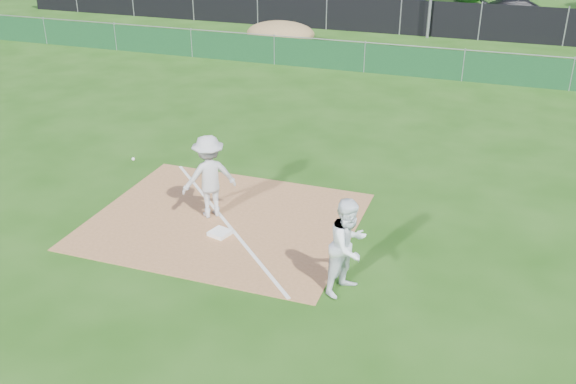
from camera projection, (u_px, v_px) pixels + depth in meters
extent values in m
plane|color=#1C480F|center=(331.00, 107.00, 22.60)|extent=(90.00, 90.00, 0.00)
cube|color=#9B663E|center=(224.00, 221.00, 14.94)|extent=(6.00, 5.00, 0.02)
cube|color=white|center=(224.00, 220.00, 14.93)|extent=(5.01, 5.01, 0.01)
cube|color=#0F391B|center=(365.00, 58.00, 26.59)|extent=(44.00, 0.05, 1.20)
ellipsoid|color=olive|center=(280.00, 34.00, 31.07)|extent=(3.38, 2.60, 1.17)
cube|color=black|center=(401.00, 17.00, 33.26)|extent=(46.00, 0.04, 1.80)
cube|color=black|center=(415.00, 18.00, 37.90)|extent=(46.00, 9.00, 0.01)
cube|color=white|center=(220.00, 233.00, 14.29)|extent=(0.52, 0.52, 0.09)
imported|color=silver|center=(209.00, 177.00, 14.75)|extent=(1.45, 1.40, 1.98)
sphere|color=white|center=(133.00, 159.00, 15.17)|extent=(0.08, 0.08, 0.08)
imported|color=white|center=(349.00, 246.00, 11.98)|extent=(1.05, 1.16, 1.94)
imported|color=#9A9CA1|center=(306.00, 4.00, 38.32)|extent=(4.13, 2.22, 1.33)
imported|color=black|center=(400.00, 7.00, 36.51)|extent=(4.93, 1.75, 1.62)
imported|color=black|center=(522.00, 12.00, 35.70)|extent=(5.18, 3.06, 1.41)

